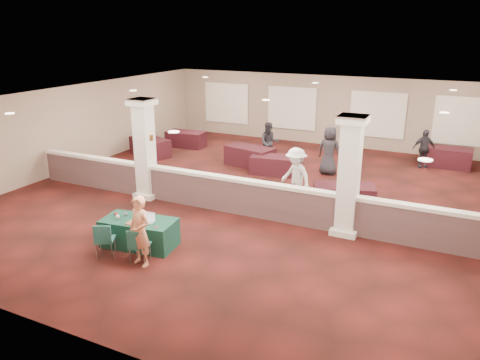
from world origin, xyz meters
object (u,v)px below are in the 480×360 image
at_px(woman, 140,231).
at_px(attendee_c, 424,149).
at_px(far_table_front_left, 150,147).
at_px(attendee_d, 329,151).
at_px(far_table_back_left, 186,139).
at_px(conf_chair_main, 138,243).
at_px(near_table, 139,233).
at_px(far_table_back_right, 446,157).
at_px(far_table_front_center, 273,165).
at_px(attendee_a, 269,143).
at_px(attendee_b, 296,176).
at_px(far_table_front_right, 344,197).
at_px(conf_chair_side, 104,238).
at_px(far_table_back_center, 250,156).

xyz_separation_m(woman, attendee_c, (5.06, 11.30, -0.09)).
bearing_deg(far_table_front_left, attendee_d, 5.62).
bearing_deg(woman, far_table_front_left, 137.04).
relative_size(far_table_back_left, attendee_c, 1.15).
height_order(conf_chair_main, attendee_c, attendee_c).
height_order(near_table, woman, woman).
bearing_deg(far_table_back_right, far_table_front_center, -146.12).
relative_size(conf_chair_main, attendee_a, 0.52).
xyz_separation_m(near_table, attendee_c, (5.71, 10.52, 0.40)).
height_order(far_table_back_left, attendee_b, attendee_b).
bearing_deg(attendee_d, attendee_b, 96.48).
distance_m(far_table_front_right, attendee_a, 5.47).
distance_m(conf_chair_main, attendee_a, 9.31).
relative_size(conf_chair_side, far_table_front_center, 0.51).
height_order(far_table_front_center, far_table_back_right, far_table_back_right).
xyz_separation_m(conf_chair_side, attendee_b, (2.90, 5.40, 0.39)).
height_order(woman, attendee_c, woman).
distance_m(far_table_front_center, far_table_back_right, 6.96).
bearing_deg(far_table_back_left, far_table_front_left, -104.92).
xyz_separation_m(far_table_front_right, attendee_d, (-1.38, 3.20, 0.54)).
bearing_deg(far_table_back_left, conf_chair_main, -63.46).
height_order(woman, far_table_back_left, woman).
height_order(conf_chair_main, conf_chair_side, conf_chair_side).
bearing_deg(far_table_front_right, attendee_c, 73.30).
xyz_separation_m(far_table_front_center, attendee_c, (4.95, 3.38, 0.41)).
height_order(far_table_back_right, attendee_d, attendee_d).
xyz_separation_m(woman, far_table_front_center, (0.11, 7.92, -0.50)).
bearing_deg(conf_chair_side, far_table_back_right, 31.70).
distance_m(far_table_front_center, far_table_front_right, 3.99).
xyz_separation_m(near_table, far_table_front_right, (4.00, 4.82, 0.01)).
bearing_deg(attendee_a, near_table, -115.93).
bearing_deg(attendee_b, far_table_front_right, 39.44).
distance_m(woman, far_table_front_center, 7.93).
bearing_deg(far_table_front_left, conf_chair_main, -55.34).
bearing_deg(far_table_front_left, far_table_front_center, -1.31).
distance_m(woman, attendee_b, 5.63).
relative_size(conf_chair_main, far_table_front_center, 0.51).
bearing_deg(far_table_back_left, attendee_a, -9.71).
height_order(conf_chair_main, attendee_a, attendee_a).
bearing_deg(conf_chair_side, attendee_b, 33.53).
bearing_deg(far_table_back_center, conf_chair_side, -89.07).
relative_size(conf_chair_main, conf_chair_side, 0.99).
bearing_deg(attendee_b, attendee_a, 150.25).
xyz_separation_m(conf_chair_side, woman, (1.01, 0.10, 0.33)).
bearing_deg(woman, far_table_back_right, 75.45).
bearing_deg(woman, far_table_back_center, 109.67).
distance_m(far_table_front_left, far_table_front_center, 5.76).
bearing_deg(attendee_a, woman, -111.95).
relative_size(far_table_front_left, far_table_back_center, 0.98).
bearing_deg(woman, attendee_c, 77.84).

